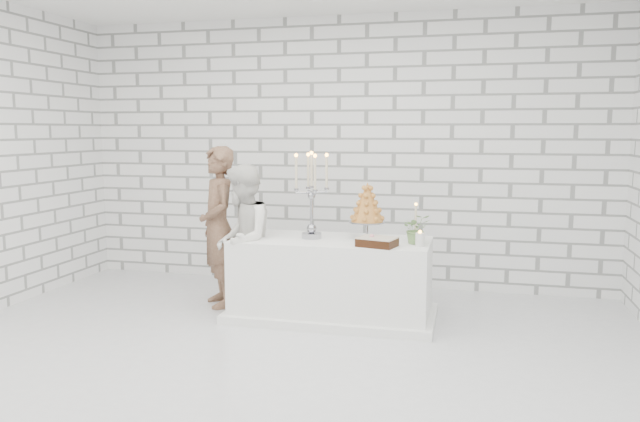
% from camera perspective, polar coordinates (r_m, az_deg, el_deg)
% --- Properties ---
extents(ground, '(6.00, 5.00, 0.01)m').
position_cam_1_polar(ground, '(4.80, -4.80, -13.84)').
color(ground, silver).
rests_on(ground, ground).
extents(wall_back, '(6.00, 0.01, 3.00)m').
position_cam_1_polar(wall_back, '(6.89, 1.75, 5.47)').
color(wall_back, white).
rests_on(wall_back, ground).
extents(wall_front, '(6.00, 0.01, 3.00)m').
position_cam_1_polar(wall_front, '(2.27, -25.86, 0.50)').
color(wall_front, white).
rests_on(wall_front, ground).
extents(cake_table, '(1.80, 0.80, 0.75)m').
position_cam_1_polar(cake_table, '(5.73, 1.09, -6.34)').
color(cake_table, white).
rests_on(cake_table, ground).
extents(groom, '(0.65, 0.69, 1.60)m').
position_cam_1_polar(groom, '(6.14, -9.44, -1.46)').
color(groom, brown).
rests_on(groom, ground).
extents(bride, '(0.66, 0.79, 1.44)m').
position_cam_1_polar(bride, '(5.81, -7.23, -2.74)').
color(bride, white).
rests_on(bride, ground).
extents(candelabra, '(0.41, 0.41, 0.81)m').
position_cam_1_polar(candelabra, '(5.64, -0.79, 1.49)').
color(candelabra, '#92929C').
rests_on(candelabra, cake_table).
extents(croquembouche, '(0.41, 0.41, 0.53)m').
position_cam_1_polar(croquembouche, '(5.65, 4.43, 0.04)').
color(croquembouche, '#975B25').
rests_on(croquembouche, cake_table).
extents(chocolate_cake, '(0.37, 0.30, 0.08)m').
position_cam_1_polar(chocolate_cake, '(5.31, 5.35, -2.87)').
color(chocolate_cake, black).
rests_on(chocolate_cake, cake_table).
extents(pillar_candle, '(0.09, 0.09, 0.12)m').
position_cam_1_polar(pillar_candle, '(5.35, 9.30, -2.66)').
color(pillar_candle, white).
rests_on(pillar_candle, cake_table).
extents(extra_taper, '(0.06, 0.06, 0.32)m').
position_cam_1_polar(extra_taper, '(5.65, 8.91, -1.09)').
color(extra_taper, beige).
rests_on(extra_taper, cake_table).
extents(flowers, '(0.29, 0.27, 0.27)m').
position_cam_1_polar(flowers, '(5.47, 8.96, -1.65)').
color(flowers, '#4E7D40').
rests_on(flowers, cake_table).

